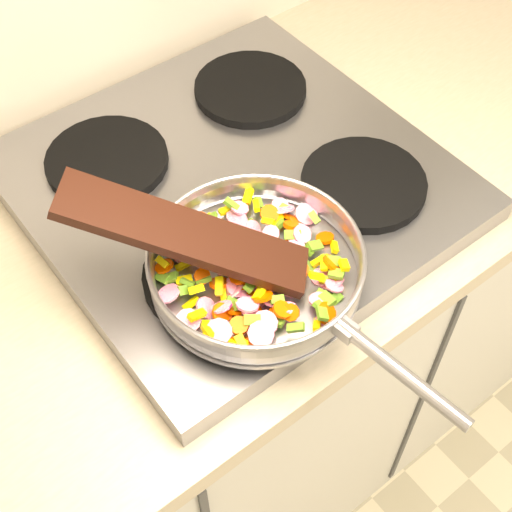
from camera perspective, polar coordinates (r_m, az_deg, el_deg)
base_cabinet at (r=1.84m, az=16.43°, el=4.70°), size 3.00×0.65×0.86m
cooktop at (r=1.11m, az=-1.78°, el=5.75°), size 0.60×0.60×0.04m
grate_fl at (r=0.97m, az=-3.52°, el=-1.57°), size 0.19×0.19×0.02m
grate_fr at (r=1.09m, az=8.60°, el=5.75°), size 0.19×0.19×0.02m
grate_bl at (r=1.14m, az=-11.84°, el=7.51°), size 0.19×0.19×0.02m
grate_br at (r=1.24m, az=-0.46°, el=13.25°), size 0.19×0.19×0.02m
saute_pan at (r=0.93m, az=0.12°, el=-0.72°), size 0.32×0.49×0.05m
vegetable_heap at (r=0.94m, az=0.21°, el=-1.33°), size 0.28×0.26×0.05m
wooden_spatula at (r=0.90m, az=-5.68°, el=1.73°), size 0.27×0.27×0.13m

